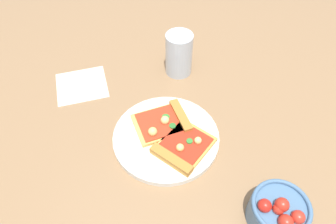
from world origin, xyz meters
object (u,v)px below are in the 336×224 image
Objects in this scene: pizza_slice_far at (165,122)px; soda_glass at (179,55)px; plate at (166,137)px; salad_bowl at (279,212)px; paper_napkin at (82,85)px; pizza_slice_near at (182,148)px.

soda_glass is at bearing 176.70° from pizza_slice_far.
soda_glass reaches higher than pizza_slice_far.
plate is 0.27m from salad_bowl.
salad_bowl is at bearing 56.75° from paper_napkin.
pizza_slice_near is at bearing 57.24° from paper_napkin.
plate is at bearing -125.45° from salad_bowl.
salad_bowl is (0.16, 0.22, 0.03)m from plate.
plate is 0.28m from paper_napkin.
soda_glass is (-0.26, -0.03, 0.03)m from pizza_slice_near.
pizza_slice_near reaches higher than plate.
plate is at bearing 10.77° from pizza_slice_far.
plate is 2.04× the size of soda_glass.
salad_bowl reaches higher than pizza_slice_near.
salad_bowl is at bearing 56.01° from pizza_slice_near.
pizza_slice_far reaches higher than paper_napkin.
soda_glass reaches higher than pizza_slice_near.
pizza_slice_far is 1.16× the size of paper_napkin.
plate is at bearing -1.33° from soda_glass.
soda_glass is (-0.20, 0.01, 0.03)m from pizza_slice_far.
pizza_slice_far is 1.39× the size of salad_bowl.
paper_napkin is (-0.18, -0.27, -0.02)m from pizza_slice_near.
soda_glass reaches higher than paper_napkin.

